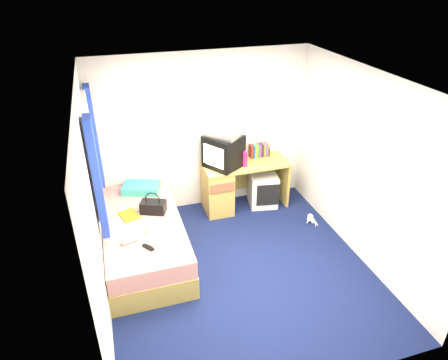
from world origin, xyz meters
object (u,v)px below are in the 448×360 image
object	(u,v)px
pink_water_bottle	(245,160)
water_bottle	(130,240)
storage_cube	(263,189)
bed	(144,238)
pillow	(141,188)
vcr	(224,133)
towel	(160,228)
crt_tv	(223,151)
magazine	(129,215)
remote_control	(148,247)
colour_swatch_fan	(151,244)
desk	(228,185)
aerosol_can	(239,158)
white_heels	(311,221)
picture_frame	(267,151)
handbag	(153,206)

from	to	relation	value
pink_water_bottle	water_bottle	world-z (taller)	pink_water_bottle
storage_cube	water_bottle	distance (m)	2.45
bed	pillow	bearing A→B (deg)	82.92
bed	vcr	xyz separation A→B (m)	(1.33, 0.78, 1.01)
pillow	towel	bearing A→B (deg)	-84.61
crt_tv	magazine	xyz separation A→B (m)	(-1.47, -0.61, -0.44)
bed	remote_control	bearing A→B (deg)	-89.30
vcr	magazine	size ratio (longest dim) A/B	1.66
bed	pillow	world-z (taller)	pillow
pink_water_bottle	colour_swatch_fan	xyz separation A→B (m)	(-1.58, -1.19, -0.32)
colour_swatch_fan	remote_control	bearing A→B (deg)	-123.18
crt_tv	magazine	world-z (taller)	crt_tv
bed	remote_control	xyz separation A→B (m)	(0.01, -0.58, 0.28)
crt_tv	remote_control	distance (m)	1.94
desk	magazine	distance (m)	1.67
magazine	colour_swatch_fan	xyz separation A→B (m)	(0.19, -0.68, -0.00)
aerosol_can	white_heels	distance (m)	1.44
crt_tv	towel	xyz separation A→B (m)	(-1.14, -1.07, -0.40)
storage_cube	water_bottle	bearing A→B (deg)	-142.39
picture_frame	aerosol_can	size ratio (longest dim) A/B	0.84
handbag	white_heels	distance (m)	2.37
pillow	desk	world-z (taller)	desk
pink_water_bottle	white_heels	distance (m)	1.35
aerosol_can	picture_frame	bearing A→B (deg)	12.97
desk	towel	distance (m)	1.63
storage_cube	water_bottle	xyz separation A→B (m)	(-2.15, -1.13, 0.31)
crt_tv	white_heels	bearing A→B (deg)	22.05
bed	aerosol_can	bearing A→B (deg)	26.98
bed	desk	xyz separation A→B (m)	(1.40, 0.77, 0.14)
bed	picture_frame	world-z (taller)	picture_frame
picture_frame	white_heels	bearing A→B (deg)	-86.02
desk	picture_frame	distance (m)	0.82
picture_frame	remote_control	world-z (taller)	picture_frame
pink_water_bottle	towel	bearing A→B (deg)	-146.15
crt_tv	vcr	xyz separation A→B (m)	(0.00, 0.00, 0.28)
picture_frame	aerosol_can	world-z (taller)	aerosol_can
storage_cube	handbag	bearing A→B (deg)	-152.55
magazine	aerosol_can	bearing A→B (deg)	20.54
vcr	handbag	bearing A→B (deg)	-102.19
vcr	white_heels	bearing A→B (deg)	14.55
aerosol_can	white_heels	bearing A→B (deg)	-43.54
crt_tv	handbag	size ratio (longest dim) A/B	1.77
towel	remote_control	size ratio (longest dim) A/B	1.75
storage_cube	crt_tv	distance (m)	0.97
pillow	picture_frame	xyz separation A→B (m)	(2.00, 0.18, 0.22)
towel	white_heels	world-z (taller)	towel
pillow	desk	distance (m)	1.32
aerosol_can	magazine	world-z (taller)	aerosol_can
desk	water_bottle	bearing A→B (deg)	-143.27
pink_water_bottle	bed	bearing A→B (deg)	-157.72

